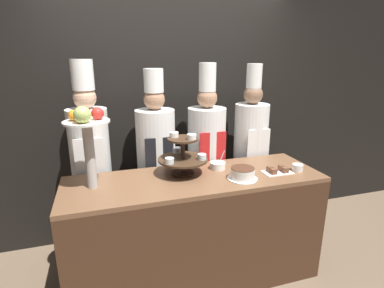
# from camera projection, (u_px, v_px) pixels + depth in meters

# --- Properties ---
(wall_back) EXTENTS (10.00, 0.06, 2.80)m
(wall_back) POSITION_uv_depth(u_px,v_px,m) (169.00, 104.00, 3.10)
(wall_back) COLOR black
(wall_back) RESTS_ON ground_plane
(buffet_counter) EXTENTS (2.07, 0.66, 0.94)m
(buffet_counter) POSITION_uv_depth(u_px,v_px,m) (195.00, 229.00, 2.53)
(buffet_counter) COLOR #422819
(buffet_counter) RESTS_ON ground_plane
(tiered_stand) EXTENTS (0.41, 0.41, 0.35)m
(tiered_stand) POSITION_uv_depth(u_px,v_px,m) (183.00, 155.00, 2.42)
(tiered_stand) COLOR #3D2819
(tiered_stand) RESTS_ON buffet_counter
(fruit_pedestal) EXTENTS (0.32, 0.32, 0.62)m
(fruit_pedestal) POSITION_uv_depth(u_px,v_px,m) (87.00, 131.00, 2.09)
(fruit_pedestal) COLOR #B2ADA8
(fruit_pedestal) RESTS_ON buffet_counter
(cake_round) EXTENTS (0.24, 0.24, 0.09)m
(cake_round) POSITION_uv_depth(u_px,v_px,m) (243.00, 174.00, 2.35)
(cake_round) COLOR white
(cake_round) RESTS_ON buffet_counter
(cup_white) EXTENTS (0.09, 0.09, 0.06)m
(cup_white) POSITION_uv_depth(u_px,v_px,m) (298.00, 167.00, 2.53)
(cup_white) COLOR white
(cup_white) RESTS_ON buffet_counter
(cake_square_tray) EXTENTS (0.24, 0.14, 0.05)m
(cake_square_tray) POSITION_uv_depth(u_px,v_px,m) (277.00, 171.00, 2.49)
(cake_square_tray) COLOR white
(cake_square_tray) RESTS_ON buffet_counter
(serving_bowl_far) EXTENTS (0.13, 0.13, 0.16)m
(serving_bowl_far) POSITION_uv_depth(u_px,v_px,m) (218.00, 165.00, 2.58)
(serving_bowl_far) COLOR white
(serving_bowl_far) RESTS_ON buffet_counter
(chef_left) EXTENTS (0.34, 0.34, 1.85)m
(chef_left) POSITION_uv_depth(u_px,v_px,m) (91.00, 157.00, 2.64)
(chef_left) COLOR #38332D
(chef_left) RESTS_ON ground_plane
(chef_center_left) EXTENTS (0.36, 0.36, 1.78)m
(chef_center_left) POSITION_uv_depth(u_px,v_px,m) (156.00, 155.00, 2.82)
(chef_center_left) COLOR #38332D
(chef_center_left) RESTS_ON ground_plane
(chef_center_right) EXTENTS (0.37, 0.37, 1.82)m
(chef_center_right) POSITION_uv_depth(u_px,v_px,m) (206.00, 150.00, 2.96)
(chef_center_right) COLOR #38332D
(chef_center_right) RESTS_ON ground_plane
(chef_right) EXTENTS (0.34, 0.34, 1.81)m
(chef_right) POSITION_uv_depth(u_px,v_px,m) (250.00, 146.00, 3.10)
(chef_right) COLOR black
(chef_right) RESTS_ON ground_plane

